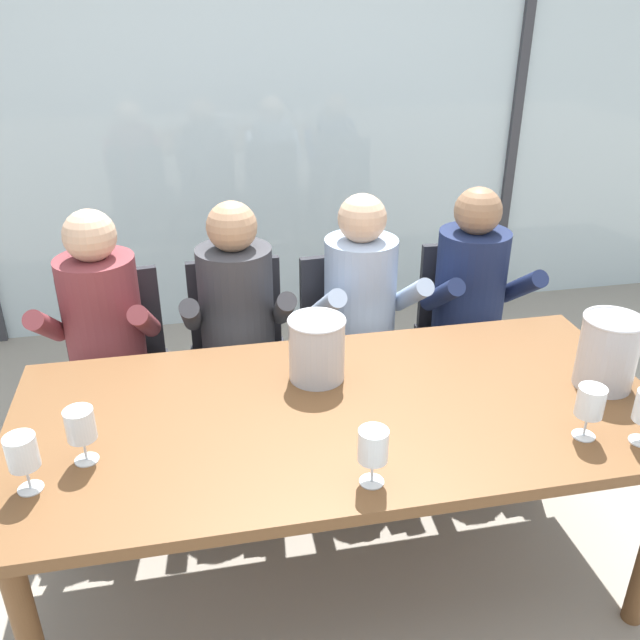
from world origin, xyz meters
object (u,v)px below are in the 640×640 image
object	(u,v)px
person_charcoal_jacket	(238,325)
chair_center	(350,337)
person_pale_blue_shirt	(366,314)
wine_glass_by_right_taster	(590,403)
person_maroon_top	(101,337)
wine_glass_near_bucket	(373,448)
chair_near_curtain	(119,359)
chair_right_of_center	(466,323)
chair_left_of_center	(239,344)
dining_table	(341,426)
ice_bucket_primary	(608,351)
person_navy_polo	(476,304)
wine_glass_center_pour	(22,454)
wine_glass_spare_empty	(81,427)
ice_bucket_secondary	(317,348)

from	to	relation	value
person_charcoal_jacket	chair_center	bearing A→B (deg)	14.83
person_pale_blue_shirt	wine_glass_by_right_taster	xyz separation A→B (m)	(0.41, -1.06, 0.17)
chair_center	person_maroon_top	world-z (taller)	person_maroon_top
wine_glass_near_bucket	person_charcoal_jacket	bearing A→B (deg)	103.30
chair_near_curtain	chair_right_of_center	distance (m)	1.63
chair_left_of_center	person_maroon_top	size ratio (longest dim) A/B	0.74
person_charcoal_jacket	person_pale_blue_shirt	world-z (taller)	same
dining_table	chair_center	distance (m)	0.93
chair_right_of_center	person_pale_blue_shirt	xyz separation A→B (m)	(-0.55, -0.15, 0.17)
chair_near_curtain	person_maroon_top	size ratio (longest dim) A/B	0.74
chair_near_curtain	chair_center	distance (m)	1.04
dining_table	chair_left_of_center	size ratio (longest dim) A/B	2.37
dining_table	ice_bucket_primary	world-z (taller)	ice_bucket_primary
wine_glass_by_right_taster	person_charcoal_jacket	bearing A→B (deg)	132.16
dining_table	chair_center	xyz separation A→B (m)	(0.25, 0.89, -0.15)
dining_table	person_navy_polo	size ratio (longest dim) A/B	1.75
person_charcoal_jacket	wine_glass_by_right_taster	bearing A→B (deg)	-45.98
chair_right_of_center	wine_glass_center_pour	bearing A→B (deg)	-145.13
chair_right_of_center	person_charcoal_jacket	distance (m)	1.13
chair_center	chair_right_of_center	size ratio (longest dim) A/B	1.00
chair_center	wine_glass_near_bucket	size ratio (longest dim) A/B	5.16
chair_near_curtain	person_navy_polo	bearing A→B (deg)	-11.88
wine_glass_spare_empty	ice_bucket_secondary	bearing A→B (deg)	23.40
person_maroon_top	dining_table	bearing A→B (deg)	-37.55
ice_bucket_primary	person_pale_blue_shirt	bearing A→B (deg)	127.84
person_navy_polo	person_charcoal_jacket	bearing A→B (deg)	178.21
dining_table	chair_right_of_center	xyz separation A→B (m)	(0.84, 0.92, -0.15)
dining_table	chair_left_of_center	xyz separation A→B (m)	(-0.26, 0.92, -0.15)
person_navy_polo	chair_near_curtain	bearing A→B (deg)	174.01
wine_glass_near_bucket	chair_center	bearing A→B (deg)	78.70
person_maroon_top	person_navy_polo	size ratio (longest dim) A/B	1.00
chair_left_of_center	person_charcoal_jacket	world-z (taller)	person_charcoal_jacket
person_maroon_top	wine_glass_center_pour	world-z (taller)	person_maroon_top
wine_glass_spare_empty	wine_glass_by_right_taster	bearing A→B (deg)	-6.92
ice_bucket_secondary	person_navy_polo	bearing A→B (deg)	33.55
wine_glass_near_bucket	wine_glass_by_right_taster	size ratio (longest dim) A/B	1.00
wine_glass_by_right_taster	chair_right_of_center	bearing A→B (deg)	83.28
chair_right_of_center	wine_glass_center_pour	world-z (taller)	wine_glass_center_pour
person_navy_polo	wine_glass_near_bucket	size ratio (longest dim) A/B	7.00
chair_near_curtain	wine_glass_center_pour	world-z (taller)	wine_glass_center_pour
person_maroon_top	wine_glass_by_right_taster	world-z (taller)	person_maroon_top
chair_center	ice_bucket_secondary	size ratio (longest dim) A/B	3.92
ice_bucket_primary	wine_glass_by_right_taster	size ratio (longest dim) A/B	1.49
wine_glass_spare_empty	chair_center	bearing A→B (deg)	44.01
chair_center	wine_glass_near_bucket	world-z (taller)	wine_glass_near_bucket
chair_left_of_center	wine_glass_near_bucket	size ratio (longest dim) A/B	5.16
person_charcoal_jacket	wine_glass_spare_empty	xyz separation A→B (m)	(-0.52, -0.88, 0.17)
chair_center	chair_right_of_center	distance (m)	0.59
person_charcoal_jacket	wine_glass_by_right_taster	size ratio (longest dim) A/B	7.00
person_navy_polo	chair_left_of_center	bearing A→B (deg)	169.98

